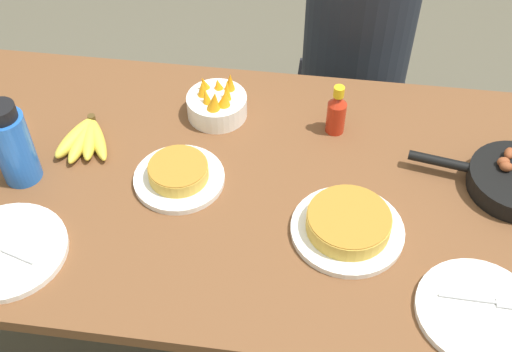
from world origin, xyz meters
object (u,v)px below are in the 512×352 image
at_px(empty_plate_far_left, 478,312).
at_px(hot_sauce_bottle, 337,112).
at_px(person_figure, 352,78).
at_px(empty_plate_near_front, 7,251).
at_px(banana_bunch, 85,139).
at_px(fruit_bowl_mango, 217,103).
at_px(frittata_plate_center, 179,175).
at_px(frittata_plate_side, 348,225).
at_px(water_bottle, 13,145).

distance_m(empty_plate_far_left, hot_sauce_bottle, 0.61).
height_order(empty_plate_far_left, person_figure, person_figure).
bearing_deg(empty_plate_far_left, empty_plate_near_front, 179.13).
bearing_deg(banana_bunch, fruit_bowl_mango, 26.58).
bearing_deg(frittata_plate_center, person_figure, 60.52).
xyz_separation_m(empty_plate_far_left, hot_sauce_bottle, (-0.32, 0.52, 0.05)).
distance_m(frittata_plate_center, person_figure, 0.89).
distance_m(frittata_plate_center, empty_plate_far_left, 0.74).
xyz_separation_m(empty_plate_near_front, fruit_bowl_mango, (0.38, 0.52, 0.03)).
xyz_separation_m(frittata_plate_side, empty_plate_near_front, (-0.74, -0.16, -0.02)).
distance_m(banana_bunch, empty_plate_far_left, 1.03).
bearing_deg(banana_bunch, water_bottle, -131.72).
xyz_separation_m(banana_bunch, hot_sauce_bottle, (0.63, 0.14, 0.04)).
bearing_deg(banana_bunch, empty_plate_far_left, -21.59).
xyz_separation_m(empty_plate_far_left, water_bottle, (-1.07, 0.25, 0.10)).
bearing_deg(banana_bunch, empty_plate_near_front, -99.86).
bearing_deg(frittata_plate_side, frittata_plate_center, 165.69).
bearing_deg(hot_sauce_bottle, fruit_bowl_mango, 176.58).
bearing_deg(person_figure, hot_sauce_bottle, -96.10).
bearing_deg(person_figure, empty_plate_far_left, -75.51).
relative_size(empty_plate_far_left, fruit_bowl_mango, 1.59).
bearing_deg(person_figure, frittata_plate_side, -90.55).
distance_m(frittata_plate_side, fruit_bowl_mango, 0.51).
distance_m(banana_bunch, person_figure, 0.98).
relative_size(banana_bunch, water_bottle, 0.79).
height_order(frittata_plate_side, person_figure, person_figure).
distance_m(frittata_plate_center, hot_sauce_bottle, 0.44).
bearing_deg(empty_plate_far_left, frittata_plate_center, 157.69).
bearing_deg(banana_bunch, hot_sauce_bottle, 12.42).
bearing_deg(empty_plate_far_left, frittata_plate_side, 147.19).
height_order(empty_plate_far_left, hot_sauce_bottle, hot_sauce_bottle).
distance_m(empty_plate_far_left, person_figure, 1.08).
bearing_deg(frittata_plate_side, fruit_bowl_mango, 135.30).
height_order(banana_bunch, frittata_plate_center, frittata_plate_center).
height_order(empty_plate_near_front, empty_plate_far_left, same).
height_order(frittata_plate_center, empty_plate_far_left, frittata_plate_center).
height_order(frittata_plate_side, empty_plate_far_left, frittata_plate_side).
bearing_deg(frittata_plate_center, empty_plate_near_front, -141.15).
bearing_deg(frittata_plate_side, empty_plate_near_front, -167.79).
xyz_separation_m(empty_plate_near_front, empty_plate_far_left, (1.02, -0.02, 0.00)).
height_order(frittata_plate_side, fruit_bowl_mango, fruit_bowl_mango).
distance_m(empty_plate_far_left, fruit_bowl_mango, 0.83).
distance_m(empty_plate_near_front, water_bottle, 0.26).
height_order(empty_plate_far_left, fruit_bowl_mango, fruit_bowl_mango).
relative_size(frittata_plate_side, water_bottle, 1.16).
xyz_separation_m(frittata_plate_side, hot_sauce_bottle, (-0.05, 0.34, 0.04)).
relative_size(banana_bunch, empty_plate_far_left, 0.69).
bearing_deg(hot_sauce_bottle, frittata_plate_center, -147.29).
bearing_deg(person_figure, fruit_bowl_mango, -127.15).
distance_m(fruit_bowl_mango, water_bottle, 0.53).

